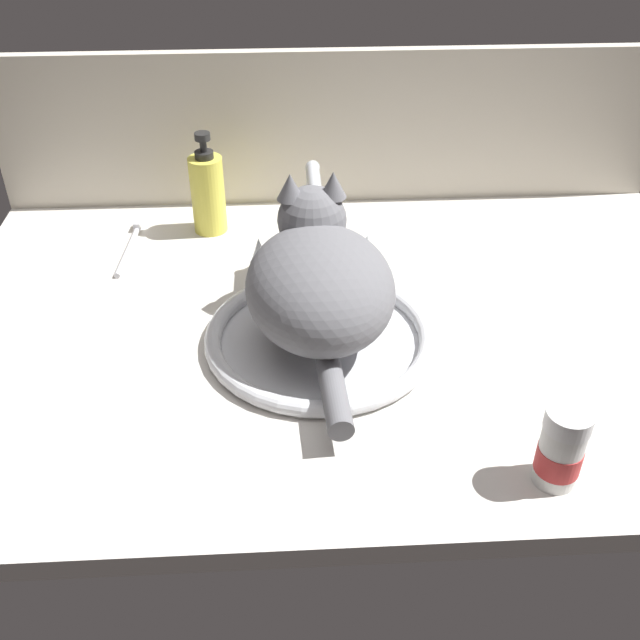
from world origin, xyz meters
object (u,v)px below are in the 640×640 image
Objects in this scene: soap_pump_bottle at (208,193)px; toothbrush at (130,246)px; faucet at (313,231)px; pill_bottle at (561,449)px; cat at (319,278)px; sink_basin at (320,337)px.

soap_pump_bottle is 1.02× the size of toothbrush.
faucet is 1.14× the size of soap_pump_bottle.
cat is at bearing 131.42° from pill_bottle.
toothbrush is at bearing 135.64° from pill_bottle.
toothbrush is (-56.33, 55.09, -4.19)cm from pill_bottle.
sink_basin is 37.11cm from pill_bottle.
toothbrush is at bearing 137.94° from sink_basin.
cat is at bearing -61.82° from soap_pump_bottle.
faucet is 52.76cm from pill_bottle.
cat is 3.65× the size of pill_bottle.
faucet is at bearing 90.00° from sink_basin.
faucet reaches higher than toothbrush.
faucet reaches higher than sink_basin.
toothbrush is at bearing -154.84° from soap_pump_bottle.
pill_bottle is 0.57× the size of soap_pump_bottle.
cat is 37.28cm from soap_pump_bottle.
sink_basin is 41.95cm from toothbrush.
pill_bottle is 74.93cm from soap_pump_bottle.
soap_pump_bottle is at bearing 139.36° from faucet.
cat is 38.56cm from pill_bottle.
sink_basin is at bearing -90.00° from faucet.
sink_basin is 1.58× the size of faucet.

